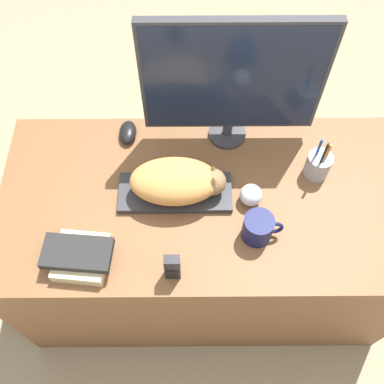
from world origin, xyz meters
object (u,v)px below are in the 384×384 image
object	(u,v)px
computer_mouse	(128,132)
phone	(172,267)
baseball	(251,195)
coffee_mug	(259,228)
monitor	(233,81)
keyboard	(175,193)
book_stack	(80,256)
cat	(179,181)
pen_cup	(318,165)

from	to	relation	value
computer_mouse	phone	xyz separation A→B (m)	(0.18, -0.56, 0.04)
computer_mouse	baseball	xyz separation A→B (m)	(0.44, -0.29, 0.02)
computer_mouse	coffee_mug	bearing A→B (deg)	-42.62
monitor	baseball	world-z (taller)	monitor
coffee_mug	computer_mouse	bearing A→B (deg)	137.38
keyboard	monitor	size ratio (longest dim) A/B	0.65
book_stack	monitor	bearing A→B (deg)	45.67
coffee_mug	phone	bearing A→B (deg)	-153.56
coffee_mug	baseball	world-z (taller)	coffee_mug
monitor	cat	bearing A→B (deg)	-124.77
keyboard	cat	bearing A→B (deg)	0.00
baseball	cat	bearing A→B (deg)	173.67
keyboard	cat	world-z (taller)	cat
baseball	book_stack	world-z (taller)	baseball
coffee_mug	baseball	xyz separation A→B (m)	(-0.01, 0.13, -0.01)
cat	coffee_mug	world-z (taller)	cat
keyboard	book_stack	world-z (taller)	book_stack
coffee_mug	baseball	bearing A→B (deg)	95.89
keyboard	coffee_mug	bearing A→B (deg)	-30.07
book_stack	baseball	bearing A→B (deg)	21.32
baseball	coffee_mug	bearing A→B (deg)	-84.11
pen_cup	baseball	world-z (taller)	pen_cup
cat	book_stack	bearing A→B (deg)	-141.90
computer_mouse	phone	size ratio (longest dim) A/B	0.86
monitor	book_stack	distance (m)	0.75
monitor	phone	xyz separation A→B (m)	(-0.20, -0.55, -0.23)
computer_mouse	pen_cup	xyz separation A→B (m)	(0.69, -0.17, 0.03)
computer_mouse	pen_cup	world-z (taller)	pen_cup
pen_cup	baseball	bearing A→B (deg)	-154.88
keyboard	baseball	xyz separation A→B (m)	(0.26, -0.03, 0.03)
cat	pen_cup	world-z (taller)	pen_cup
keyboard	computer_mouse	size ratio (longest dim) A/B	3.66
monitor	book_stack	world-z (taller)	monitor
computer_mouse	book_stack	xyz separation A→B (m)	(-0.12, -0.51, 0.01)
pen_cup	coffee_mug	bearing A→B (deg)	-133.14
pen_cup	keyboard	bearing A→B (deg)	-170.21
coffee_mug	book_stack	size ratio (longest dim) A/B	0.59
cat	coffee_mug	size ratio (longest dim) A/B	2.43
cat	baseball	bearing A→B (deg)	-6.33
book_stack	keyboard	bearing A→B (deg)	39.44
monitor	book_stack	size ratio (longest dim) A/B	2.67
phone	book_stack	world-z (taller)	phone
book_stack	cat	bearing A→B (deg)	38.10
pen_cup	phone	distance (m)	0.64
cat	monitor	size ratio (longest dim) A/B	0.54
pen_cup	baseball	size ratio (longest dim) A/B	2.59
computer_mouse	coffee_mug	size ratio (longest dim) A/B	0.81
monitor	phone	distance (m)	0.63
cat	computer_mouse	size ratio (longest dim) A/B	3.02
cat	baseball	size ratio (longest dim) A/B	4.20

